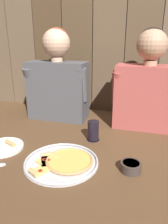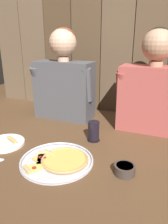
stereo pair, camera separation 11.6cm
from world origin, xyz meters
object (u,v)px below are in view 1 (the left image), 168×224
dinner_plate (4,147)px  dipping_bowl (131,166)px  drinking_glass (93,131)px  diner_left (58,79)px  diner_right (148,84)px  pizza_tray (63,161)px

dinner_plate → dipping_bowl: size_ratio=2.29×
drinking_glass → diner_left: (-0.33, 0.29, 0.24)m
diner_right → diner_left: bearing=180.0°
drinking_glass → diner_right: size_ratio=0.19×
drinking_glass → dipping_bowl: bearing=-46.8°
dinner_plate → drinking_glass: 0.50m
dinner_plate → dipping_bowl: bearing=-1.2°
pizza_tray → dinner_plate: 0.36m
pizza_tray → drinking_glass: (0.08, 0.28, 0.05)m
dinner_plate → diner_right: 0.93m
dinner_plate → diner_left: 0.61m
diner_left → diner_right: bearing=-0.0°
diner_right → drinking_glass: bearing=-134.2°
diner_left → diner_right: (0.61, -0.00, -0.01)m
dinner_plate → dipping_bowl: (0.67, -0.01, 0.01)m
pizza_tray → diner_left: bearing=114.5°
drinking_glass → diner_right: bearing=45.8°
dipping_bowl → dinner_plate: bearing=178.8°
pizza_tray → diner_right: (0.36, 0.57, 0.28)m
dipping_bowl → diner_right: diner_right is taller
dinner_plate → diner_left: diner_left is taller
drinking_glass → diner_left: bearing=139.3°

